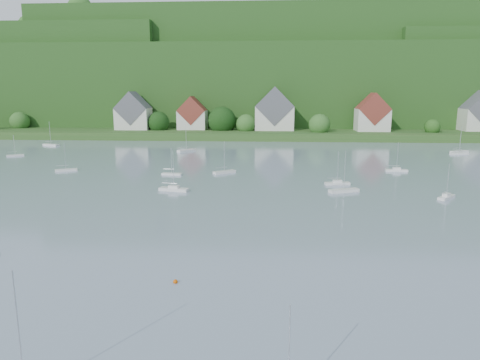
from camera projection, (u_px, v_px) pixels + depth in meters
name	position (u px, v px, depth m)	size (l,w,h in m)	color
far_shore_strip	(263.00, 131.00, 199.28)	(600.00, 60.00, 3.00)	#29551F
forested_ridge	(265.00, 85.00, 262.11)	(620.00, 181.22, 69.89)	#204415
village_building_0	(133.00, 114.00, 188.49)	(14.00, 10.40, 16.00)	silver
village_building_1	(192.00, 116.00, 189.00)	(12.00, 9.36, 14.00)	silver
village_building_2	(274.00, 113.00, 185.49)	(16.00, 11.44, 18.00)	silver
village_building_3	(372.00, 115.00, 181.15)	(13.00, 10.40, 15.50)	silver
mooring_buoy_3	(175.00, 283.00, 44.94)	(0.48, 0.48, 0.48)	#D05203
far_sailboat_cluster	(313.00, 163.00, 117.99)	(184.67, 75.87, 8.54)	white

